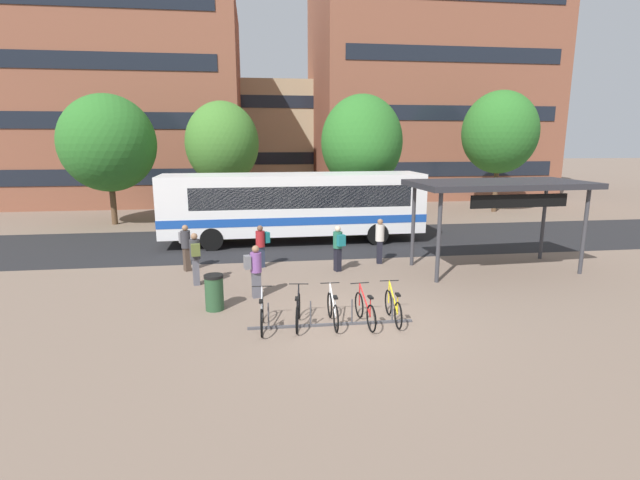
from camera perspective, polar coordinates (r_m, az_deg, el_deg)
name	(u,v)px	position (r m, az deg, el deg)	size (l,w,h in m)	color
ground	(356,323)	(12.75, 4.31, -9.96)	(200.00, 200.00, 0.00)	#7A6656
bus_lane_asphalt	(310,241)	(22.54, -1.20, -0.17)	(80.00, 7.20, 0.01)	#232326
city_bus	(292,205)	(22.15, -3.34, 4.25)	(12.07, 2.80, 3.20)	white
bike_rack	(331,322)	(12.55, 1.37, -9.87)	(4.34, 0.13, 0.70)	#47474C
parked_bicycle_silver_0	(262,314)	(12.34, -6.98, -8.86)	(0.52, 1.72, 0.99)	black
parked_bicycle_black_1	(298,312)	(12.46, -2.66, -8.58)	(0.52, 1.71, 0.99)	black
parked_bicycle_white_2	(333,310)	(12.54, 1.54, -8.43)	(0.52, 1.72, 0.99)	black
parked_bicycle_red_3	(365,310)	(12.59, 5.42, -8.40)	(0.52, 1.72, 0.99)	black
parked_bicycle_yellow_4	(393,308)	(12.88, 8.78, -8.02)	(0.52, 1.72, 0.99)	black
transit_shelter	(500,187)	(18.35, 20.77, 5.96)	(6.47, 3.39, 3.28)	#38383D
commuter_grey_pack_0	(186,244)	(18.05, -15.83, -0.50)	(0.52, 0.60, 1.72)	#47382D
commuter_teal_pack_1	(261,243)	(17.97, -7.07, -0.40)	(0.61, 0.53, 1.62)	#2D3851
commuter_grey_pack_2	(255,268)	(14.54, -7.83, -3.34)	(0.58, 0.42, 1.64)	#565660
commuter_teal_pack_3	(338,245)	(17.29, 2.19, -0.64)	(0.46, 0.59, 1.69)	black
commuter_teal_pack_4	(380,238)	(18.58, 7.18, 0.29)	(0.39, 0.57, 1.76)	black
commuter_olive_pack_5	(195,255)	(16.16, -14.75, -1.80)	(0.41, 0.57, 1.76)	#565660
trash_bin	(214,292)	(13.84, -12.58, -6.14)	(0.55, 0.55, 1.03)	#284C2D
street_tree_0	(222,143)	(28.80, -11.66, 11.29)	(4.24, 4.24, 6.93)	brown
street_tree_1	(362,142)	(27.08, 5.02, 11.60)	(4.52, 4.52, 7.19)	brown
street_tree_2	(108,143)	(29.17, -24.12, 10.55)	(5.17, 5.17, 7.20)	brown
street_tree_3	(500,132)	(33.63, 20.77, 11.98)	(4.82, 4.82, 7.84)	brown
building_left_wing	(109,104)	(41.92, -24.00, 14.72)	(20.16, 13.02, 14.94)	brown
building_right_wing	(424,48)	(45.27, 12.43, 21.64)	(18.79, 13.89, 25.06)	brown
building_centre_block	(263,136)	(50.20, -6.85, 12.26)	(19.10, 11.46, 10.08)	tan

